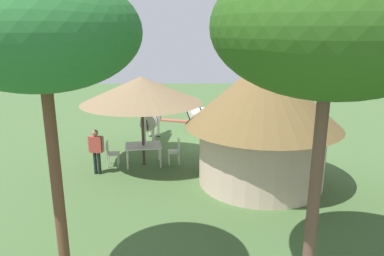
{
  "coord_description": "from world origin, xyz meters",
  "views": [
    {
      "loc": [
        1.1,
        14.31,
        4.74
      ],
      "look_at": [
        0.94,
        0.71,
        1.0
      ],
      "focal_mm": 33.87,
      "sensor_mm": 36.0,
      "label": 1
    }
  ],
  "objects_px": {
    "shade_umbrella": "(141,90)",
    "striped_lounge_chair": "(255,135)",
    "standing_watcher": "(242,109)",
    "acacia_tree_left_background": "(331,28)",
    "zebra_nearest_camera": "(152,119)",
    "zebra_by_umbrella": "(207,114)",
    "patio_chair_east_end": "(176,150)",
    "patio_chair_near_lawn": "(110,152)",
    "acacia_tree_right_background": "(41,33)",
    "thatched_hut": "(263,116)",
    "guest_beside_umbrella": "(96,148)",
    "patio_dining_table": "(143,147)"
  },
  "relations": [
    {
      "from": "shade_umbrella",
      "to": "guest_beside_umbrella",
      "type": "height_order",
      "value": "shade_umbrella"
    },
    {
      "from": "shade_umbrella",
      "to": "striped_lounge_chair",
      "type": "bearing_deg",
      "value": -148.16
    },
    {
      "from": "patio_chair_near_lawn",
      "to": "shade_umbrella",
      "type": "bearing_deg",
      "value": 90.0
    },
    {
      "from": "standing_watcher",
      "to": "zebra_by_umbrella",
      "type": "relative_size",
      "value": 0.8
    },
    {
      "from": "zebra_nearest_camera",
      "to": "zebra_by_umbrella",
      "type": "distance_m",
      "value": 2.67
    },
    {
      "from": "acacia_tree_right_background",
      "to": "guest_beside_umbrella",
      "type": "bearing_deg",
      "value": -81.35
    },
    {
      "from": "standing_watcher",
      "to": "patio_chair_near_lawn",
      "type": "bearing_deg",
      "value": 79.3
    },
    {
      "from": "striped_lounge_chair",
      "to": "zebra_nearest_camera",
      "type": "height_order",
      "value": "zebra_nearest_camera"
    },
    {
      "from": "patio_chair_near_lawn",
      "to": "acacia_tree_right_background",
      "type": "xyz_separation_m",
      "value": [
        -0.61,
        6.69,
        4.15
      ]
    },
    {
      "from": "patio_chair_east_end",
      "to": "guest_beside_umbrella",
      "type": "xyz_separation_m",
      "value": [
        2.62,
        0.97,
        0.41
      ]
    },
    {
      "from": "striped_lounge_chair",
      "to": "acacia_tree_right_background",
      "type": "relative_size",
      "value": 0.16
    },
    {
      "from": "patio_chair_near_lawn",
      "to": "standing_watcher",
      "type": "distance_m",
      "value": 7.22
    },
    {
      "from": "patio_chair_east_end",
      "to": "zebra_nearest_camera",
      "type": "distance_m",
      "value": 3.11
    },
    {
      "from": "standing_watcher",
      "to": "acacia_tree_left_background",
      "type": "height_order",
      "value": "acacia_tree_left_background"
    },
    {
      "from": "thatched_hut",
      "to": "patio_chair_east_end",
      "type": "height_order",
      "value": "thatched_hut"
    },
    {
      "from": "acacia_tree_left_background",
      "to": "patio_chair_near_lawn",
      "type": "bearing_deg",
      "value": -53.1
    },
    {
      "from": "patio_chair_east_end",
      "to": "guest_beside_umbrella",
      "type": "height_order",
      "value": "guest_beside_umbrella"
    },
    {
      "from": "patio_dining_table",
      "to": "acacia_tree_left_background",
      "type": "relative_size",
      "value": 0.24
    },
    {
      "from": "patio_dining_table",
      "to": "zebra_by_umbrella",
      "type": "relative_size",
      "value": 0.64
    },
    {
      "from": "shade_umbrella",
      "to": "zebra_by_umbrella",
      "type": "bearing_deg",
      "value": -121.82
    },
    {
      "from": "thatched_hut",
      "to": "patio_chair_near_lawn",
      "type": "relative_size",
      "value": 5.3
    },
    {
      "from": "patio_chair_near_lawn",
      "to": "acacia_tree_left_background",
      "type": "relative_size",
      "value": 0.15
    },
    {
      "from": "guest_beside_umbrella",
      "to": "striped_lounge_chair",
      "type": "xyz_separation_m",
      "value": [
        -5.95,
        -3.63,
        -0.67
      ]
    },
    {
      "from": "striped_lounge_chair",
      "to": "zebra_by_umbrella",
      "type": "distance_m",
      "value": 2.44
    },
    {
      "from": "zebra_nearest_camera",
      "to": "zebra_by_umbrella",
      "type": "xyz_separation_m",
      "value": [
        -2.47,
        -1.01,
        -0.02
      ]
    },
    {
      "from": "guest_beside_umbrella",
      "to": "acacia_tree_left_background",
      "type": "relative_size",
      "value": 0.26
    },
    {
      "from": "thatched_hut",
      "to": "acacia_tree_right_background",
      "type": "distance_m",
      "value": 7.3
    },
    {
      "from": "thatched_hut",
      "to": "standing_watcher",
      "type": "height_order",
      "value": "thatched_hut"
    },
    {
      "from": "patio_chair_near_lawn",
      "to": "zebra_by_umbrella",
      "type": "bearing_deg",
      "value": 133.09
    },
    {
      "from": "striped_lounge_chair",
      "to": "acacia_tree_right_background",
      "type": "height_order",
      "value": "acacia_tree_right_background"
    },
    {
      "from": "shade_umbrella",
      "to": "striped_lounge_chair",
      "type": "relative_size",
      "value": 4.81
    },
    {
      "from": "patio_chair_near_lawn",
      "to": "striped_lounge_chair",
      "type": "distance_m",
      "value": 6.36
    },
    {
      "from": "patio_chair_east_end",
      "to": "striped_lounge_chair",
      "type": "relative_size",
      "value": 1.04
    },
    {
      "from": "zebra_by_umbrella",
      "to": "acacia_tree_right_background",
      "type": "bearing_deg",
      "value": -32.66
    },
    {
      "from": "patio_dining_table",
      "to": "patio_chair_east_end",
      "type": "distance_m",
      "value": 1.17
    },
    {
      "from": "patio_chair_near_lawn",
      "to": "zebra_by_umbrella",
      "type": "relative_size",
      "value": 0.42
    },
    {
      "from": "thatched_hut",
      "to": "patio_dining_table",
      "type": "bearing_deg",
      "value": -21.93
    },
    {
      "from": "shade_umbrella",
      "to": "zebra_nearest_camera",
      "type": "xyz_separation_m",
      "value": [
        -0.01,
        -2.99,
        -1.77
      ]
    },
    {
      "from": "thatched_hut",
      "to": "shade_umbrella",
      "type": "bearing_deg",
      "value": -21.93
    },
    {
      "from": "guest_beside_umbrella",
      "to": "acacia_tree_right_background",
      "type": "distance_m",
      "value": 7.09
    },
    {
      "from": "zebra_by_umbrella",
      "to": "acacia_tree_left_background",
      "type": "bearing_deg",
      "value": -10.16
    },
    {
      "from": "striped_lounge_chair",
      "to": "acacia_tree_left_background",
      "type": "xyz_separation_m",
      "value": [
        0.75,
        9.43,
        4.49
      ]
    },
    {
      "from": "shade_umbrella",
      "to": "patio_dining_table",
      "type": "height_order",
      "value": "shade_umbrella"
    },
    {
      "from": "thatched_hut",
      "to": "striped_lounge_chair",
      "type": "height_order",
      "value": "thatched_hut"
    },
    {
      "from": "shade_umbrella",
      "to": "zebra_nearest_camera",
      "type": "relative_size",
      "value": 1.87
    },
    {
      "from": "acacia_tree_left_background",
      "to": "standing_watcher",
      "type": "bearing_deg",
      "value": -92.31
    },
    {
      "from": "shade_umbrella",
      "to": "striped_lounge_chair",
      "type": "distance_m",
      "value": 5.84
    },
    {
      "from": "standing_watcher",
      "to": "zebra_by_umbrella",
      "type": "distance_m",
      "value": 1.87
    },
    {
      "from": "shade_umbrella",
      "to": "patio_dining_table",
      "type": "bearing_deg",
      "value": -90.0
    },
    {
      "from": "patio_chair_near_lawn",
      "to": "acacia_tree_right_background",
      "type": "distance_m",
      "value": 7.89
    }
  ]
}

